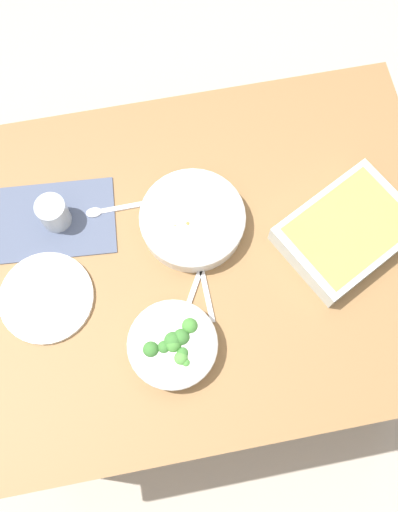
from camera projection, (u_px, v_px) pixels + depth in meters
name	position (u px, v px, depth m)	size (l,w,h in m)	color
ground_plane	(199.00, 321.00, 2.07)	(6.00, 6.00, 0.00)	#B2A899
dining_table	(199.00, 267.00, 1.46)	(1.20, 0.90, 0.74)	olive
placemat	(58.00, 220.00, 1.40)	(0.28, 0.20, 0.00)	#4C5670
stew_bowl	(191.00, 220.00, 1.37)	(0.25, 0.25, 0.06)	silver
broccoli_bowl	(173.00, 345.00, 1.27)	(0.20, 0.20, 0.07)	silver
baking_dish	(347.00, 231.00, 1.35)	(0.37, 0.33, 0.06)	silver
drink_cup	(54.00, 214.00, 1.36)	(0.07, 0.07, 0.08)	#B2BCC6
side_plate	(46.00, 298.00, 1.33)	(0.22, 0.22, 0.01)	white
spoon_by_stew	(202.00, 276.00, 1.35)	(0.03, 0.18, 0.01)	silver
spoon_by_broccoli	(185.00, 312.00, 1.32)	(0.10, 0.16, 0.01)	silver
spoon_spare	(111.00, 209.00, 1.40)	(0.18, 0.03, 0.01)	silver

